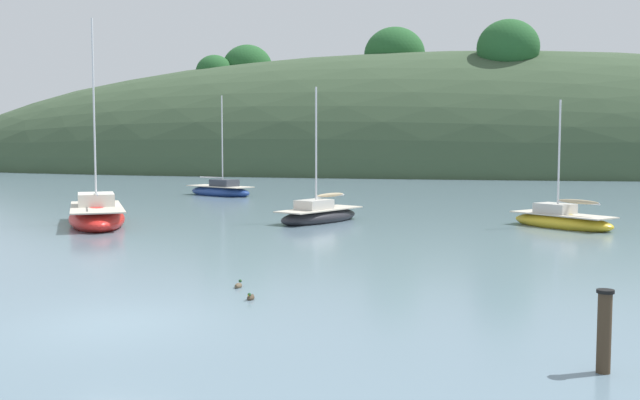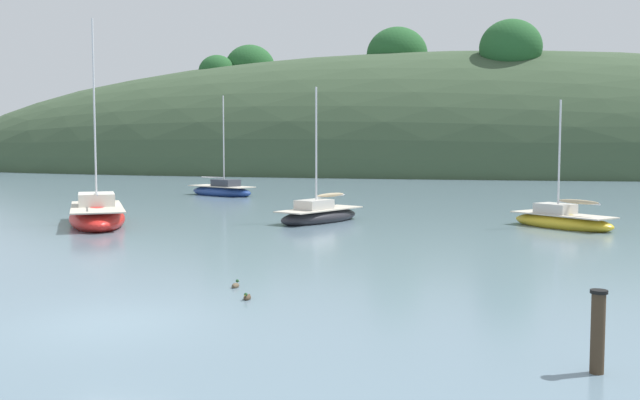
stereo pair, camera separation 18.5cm
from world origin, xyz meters
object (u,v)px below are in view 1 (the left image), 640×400
Objects in this scene: sailboat_teal_outer at (97,216)px; jetty_piling at (604,330)px; duck_lone_left at (238,286)px; mooring_buoy_inner at (102,200)px; sailboat_blue_center at (220,191)px; sailboat_black_sloop at (319,215)px; sailboat_white_near at (562,220)px; duck_lone_right at (251,297)px.

sailboat_teal_outer reaches higher than jetty_piling.
sailboat_teal_outer is at bearing 132.47° from duck_lone_left.
sailboat_blue_center is at bearing 53.24° from mooring_buoy_inner.
sailboat_black_sloop is at bearing -54.74° from sailboat_blue_center.
sailboat_white_near is at bearing 10.47° from sailboat_teal_outer.
sailboat_blue_center is 35.52m from duck_lone_left.
sailboat_black_sloop is 19.24m from mooring_buoy_inner.
sailboat_teal_outer reaches higher than mooring_buoy_inner.
sailboat_black_sloop reaches higher than mooring_buoy_inner.
sailboat_blue_center is at bearing 93.71° from sailboat_teal_outer.
sailboat_teal_outer is at bearing -86.29° from sailboat_blue_center.
sailboat_black_sloop reaches higher than duck_lone_right.
sailboat_white_near is 30.03m from mooring_buoy_inner.
sailboat_teal_outer reaches higher than sailboat_black_sloop.
mooring_buoy_inner is (-28.80, 8.49, -0.22)m from sailboat_white_near.
sailboat_white_near is 4.23× the size of jetty_piling.
duck_lone_left is 1.62m from duck_lone_right.
duck_lone_right is at bearing 151.62° from jetty_piling.
mooring_buoy_inner is (-17.12, 8.76, -0.23)m from sailboat_black_sloop.
duck_lone_left is at bearing 120.60° from duck_lone_right.
sailboat_white_near is 14.51× the size of duck_lone_right.
mooring_buoy_inner is at bearing 152.91° from sailboat_black_sloop.
sailboat_teal_outer is 24.09× the size of duck_lone_left.
sailboat_blue_center is 18.16× the size of duck_lone_right.
sailboat_white_near is 11.45× the size of mooring_buoy_inner.
jetty_piling is at bearing -42.16° from sailboat_teal_outer.
sailboat_teal_outer is at bearing -169.53° from sailboat_white_near.
duck_lone_right is (13.97, -34.39, -0.32)m from sailboat_blue_center.
sailboat_blue_center reaches higher than mooring_buoy_inner.
duck_lone_left is 0.29× the size of jetty_piling.
mooring_buoy_inner is at bearing -126.76° from sailboat_blue_center.
jetty_piling is at bearing -48.60° from mooring_buoy_inner.
jetty_piling reaches higher than mooring_buoy_inner.
sailboat_black_sloop is at bearing -178.70° from sailboat_white_near.
mooring_buoy_inner reaches higher than duck_lone_left.
sailboat_black_sloop is 24.61m from jetty_piling.
sailboat_blue_center reaches higher than jetty_piling.
sailboat_teal_outer reaches higher than sailboat_white_near.
jetty_piling reaches higher than duck_lone_left.
mooring_buoy_inner is 41.48m from jetty_piling.
sailboat_black_sloop is (-11.68, -0.27, 0.01)m from sailboat_white_near.
sailboat_blue_center is at bearing 145.37° from sailboat_white_near.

